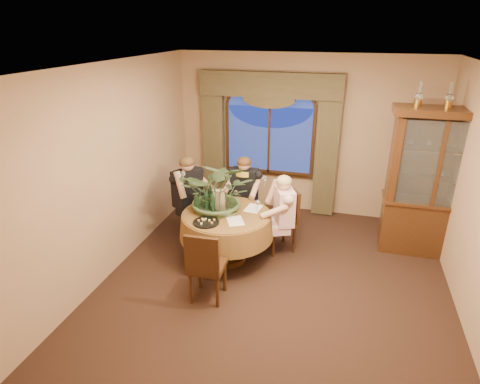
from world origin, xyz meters
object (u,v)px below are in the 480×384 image
(chair_back_right, at_px, (237,205))
(wine_bottle_4, at_px, (210,195))
(stoneware_vase, at_px, (220,200))
(chair_back, at_px, (197,210))
(oil_lamp_center, at_px, (450,95))
(person_scarf, at_px, (244,195))
(chair_front_left, at_px, (208,264))
(centerpiece_plant, at_px, (219,166))
(wine_bottle_3, at_px, (196,202))
(china_cabinet, at_px, (432,184))
(oil_lamp_left, at_px, (419,94))
(dining_table, at_px, (227,237))
(olive_bowl, at_px, (231,213))
(wine_bottle_1, at_px, (213,201))
(person_back, at_px, (188,199))
(wine_bottle_0, at_px, (213,202))
(person_pink, at_px, (284,217))
(chair_right, at_px, (279,221))
(wine_bottle_2, at_px, (206,200))

(chair_back_right, height_order, wine_bottle_4, wine_bottle_4)
(chair_back_right, relative_size, stoneware_vase, 3.08)
(chair_back, height_order, stoneware_vase, stoneware_vase)
(oil_lamp_center, height_order, person_scarf, oil_lamp_center)
(chair_front_left, height_order, centerpiece_plant, centerpiece_plant)
(chair_back, relative_size, wine_bottle_3, 2.91)
(china_cabinet, bearing_deg, oil_lamp_left, 180.00)
(dining_table, relative_size, oil_lamp_left, 3.97)
(olive_bowl, distance_m, wine_bottle_1, 0.31)
(person_back, relative_size, wine_bottle_0, 4.25)
(oil_lamp_left, distance_m, stoneware_vase, 3.06)
(dining_table, bearing_deg, oil_lamp_center, 20.36)
(centerpiece_plant, bearing_deg, dining_table, -40.14)
(china_cabinet, bearing_deg, person_pink, -160.70)
(stoneware_vase, bearing_deg, chair_back_right, 88.67)
(centerpiece_plant, relative_size, wine_bottle_3, 3.57)
(chair_right, distance_m, olive_bowl, 0.85)
(dining_table, xyz_separation_m, olive_bowl, (0.07, -0.02, 0.40))
(oil_lamp_left, relative_size, person_scarf, 0.26)
(chair_back_right, bearing_deg, chair_back, 24.97)
(dining_table, relative_size, chair_back_right, 1.41)
(dining_table, bearing_deg, wine_bottle_2, 176.45)
(person_back, distance_m, wine_bottle_3, 0.66)
(chair_right, height_order, centerpiece_plant, centerpiece_plant)
(chair_back_right, height_order, person_scarf, person_scarf)
(chair_right, xyz_separation_m, wine_bottle_3, (-1.09, -0.58, 0.44))
(person_scarf, bearing_deg, wine_bottle_2, 71.30)
(oil_lamp_left, bearing_deg, chair_back_right, -176.40)
(chair_right, distance_m, person_scarf, 0.80)
(chair_back, bearing_deg, person_back, -4.58)
(chair_right, xyz_separation_m, stoneware_vase, (-0.80, -0.41, 0.43))
(chair_front_left, relative_size, stoneware_vase, 3.08)
(person_back, bearing_deg, wine_bottle_4, 92.60)
(dining_table, bearing_deg, wine_bottle_1, 175.76)
(china_cabinet, distance_m, wine_bottle_4, 3.20)
(chair_right, relative_size, chair_back_right, 1.00)
(oil_lamp_left, height_order, wine_bottle_0, oil_lamp_left)
(wine_bottle_1, distance_m, wine_bottle_4, 0.21)
(chair_back_right, distance_m, centerpiece_plant, 1.20)
(chair_right, bearing_deg, person_pink, 171.58)
(chair_back_right, distance_m, person_pink, 1.04)
(china_cabinet, height_order, oil_lamp_center, oil_lamp_center)
(person_pink, bearing_deg, wine_bottle_3, 86.30)
(oil_lamp_left, xyz_separation_m, centerpiece_plant, (-2.53, -0.92, -0.95))
(centerpiece_plant, xyz_separation_m, wine_bottle_0, (-0.06, -0.13, -0.49))
(wine_bottle_4, bearing_deg, wine_bottle_2, -89.75)
(person_scarf, bearing_deg, person_back, 32.82)
(oil_lamp_center, distance_m, chair_back_right, 3.44)
(chair_back, height_order, wine_bottle_2, wine_bottle_2)
(oil_lamp_center, distance_m, wine_bottle_2, 3.55)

